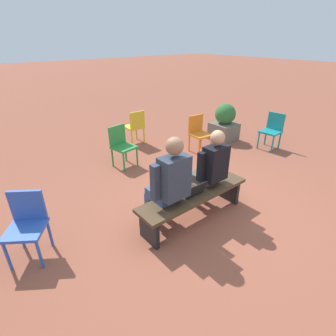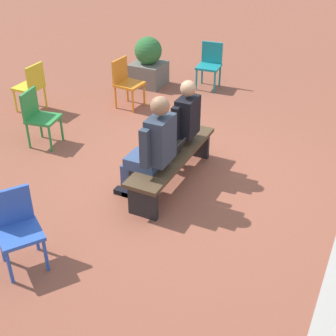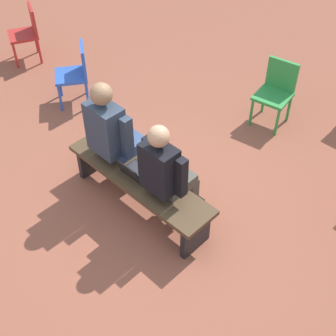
# 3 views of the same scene
# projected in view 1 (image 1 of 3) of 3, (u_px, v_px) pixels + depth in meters

# --- Properties ---
(ground_plane) EXTENTS (60.00, 60.00, 0.00)m
(ground_plane) POSITION_uv_depth(u_px,v_px,m) (201.00, 216.00, 3.98)
(ground_plane) COLOR brown
(bench) EXTENTS (1.80, 0.44, 0.45)m
(bench) POSITION_uv_depth(u_px,v_px,m) (194.00, 198.00, 3.78)
(bench) COLOR #4C3823
(bench) RESTS_ON ground
(person_student) EXTENTS (0.53, 0.66, 1.32)m
(person_student) POSITION_uv_depth(u_px,v_px,m) (209.00, 168.00, 3.86)
(person_student) COLOR #4C473D
(person_student) RESTS_ON ground
(person_adult) EXTENTS (0.57, 0.72, 1.40)m
(person_adult) POSITION_uv_depth(u_px,v_px,m) (168.00, 182.00, 3.42)
(person_adult) COLOR #384C75
(person_adult) RESTS_ON ground
(laptop) EXTENTS (0.32, 0.29, 0.21)m
(laptop) POSITION_uv_depth(u_px,v_px,m) (193.00, 191.00, 3.68)
(laptop) COLOR black
(laptop) RESTS_ON bench
(plastic_chair_near_bench_left) EXTENTS (0.42, 0.42, 0.84)m
(plastic_chair_near_bench_left) POSITION_uv_depth(u_px,v_px,m) (135.00, 125.00, 6.46)
(plastic_chair_near_bench_left) COLOR gold
(plastic_chair_near_bench_left) RESTS_ON ground
(plastic_chair_far_right) EXTENTS (0.45, 0.45, 0.84)m
(plastic_chair_far_right) POSITION_uv_depth(u_px,v_px,m) (199.00, 131.00, 6.04)
(plastic_chair_far_right) COLOR orange
(plastic_chair_far_right) RESTS_ON ground
(plastic_chair_far_left) EXTENTS (0.49, 0.49, 0.84)m
(plastic_chair_far_left) POSITION_uv_depth(u_px,v_px,m) (121.00, 144.00, 5.35)
(plastic_chair_far_left) COLOR #2D893D
(plastic_chair_far_left) RESTS_ON ground
(plastic_chair_near_bench_right) EXTENTS (0.46, 0.46, 0.84)m
(plastic_chair_near_bench_right) POSITION_uv_depth(u_px,v_px,m) (272.00, 129.00, 6.22)
(plastic_chair_near_bench_right) COLOR teal
(plastic_chair_near_bench_right) RESTS_ON ground
(plastic_chair_foreground) EXTENTS (0.58, 0.58, 0.84)m
(plastic_chair_foreground) POSITION_uv_depth(u_px,v_px,m) (27.00, 222.00, 3.10)
(plastic_chair_foreground) COLOR #2D56B7
(plastic_chair_foreground) RESTS_ON ground
(planter) EXTENTS (0.60, 0.60, 0.94)m
(planter) POSITION_uv_depth(u_px,v_px,m) (224.00, 123.00, 6.75)
(planter) COLOR #6B665B
(planter) RESTS_ON ground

